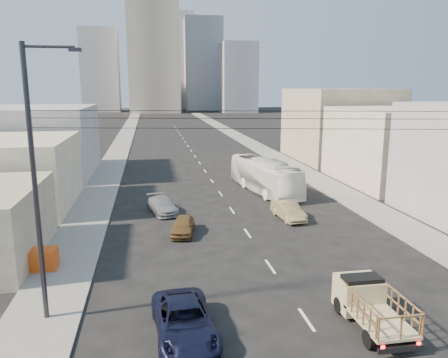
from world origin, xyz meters
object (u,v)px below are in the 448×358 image
object	(u,v)px
navy_pickup	(184,321)
flatbed_pickup	(371,302)
streetlamp_left	(37,179)
sedan_brown	(183,226)
sedan_grey	(162,205)
crate_stack	(41,259)
city_bus	(265,176)
sedan_tan	(288,211)

from	to	relation	value
navy_pickup	flatbed_pickup	bearing A→B (deg)	-6.78
flatbed_pickup	streetlamp_left	world-z (taller)	streetlamp_left
sedan_brown	sedan_grey	size ratio (longest dim) A/B	0.84
navy_pickup	sedan_grey	distance (m)	18.72
flatbed_pickup	sedan_brown	xyz separation A→B (m)	(-7.10, 13.48, -0.46)
sedan_brown	streetlamp_left	xyz separation A→B (m)	(-6.84, -10.59, 5.80)
sedan_grey	crate_stack	distance (m)	12.80
city_bus	streetlamp_left	xyz separation A→B (m)	(-15.81, -22.03, 4.79)
sedan_grey	crate_stack	bearing A→B (deg)	-137.93
flatbed_pickup	streetlamp_left	xyz separation A→B (m)	(-13.93, 2.89, 5.34)
sedan_brown	sedan_tan	xyz separation A→B (m)	(8.48, 2.25, 0.04)
flatbed_pickup	crate_stack	world-z (taller)	flatbed_pickup
flatbed_pickup	sedan_grey	world-z (taller)	flatbed_pickup
navy_pickup	sedan_tan	xyz separation A→B (m)	(9.43, 15.31, -0.04)
flatbed_pickup	sedan_grey	xyz separation A→B (m)	(-8.36, 19.14, -0.45)
sedan_brown	sedan_tan	distance (m)	8.77
sedan_grey	streetlamp_left	distance (m)	18.14
navy_pickup	crate_stack	xyz separation A→B (m)	(-7.49, 8.13, -0.03)
sedan_tan	crate_stack	xyz separation A→B (m)	(-16.93, -7.18, 0.01)
sedan_brown	city_bus	bearing A→B (deg)	62.87
sedan_grey	crate_stack	xyz separation A→B (m)	(-7.18, -10.59, 0.05)
sedan_tan	streetlamp_left	distance (m)	20.80
sedan_grey	navy_pickup	bearing A→B (deg)	-102.84
sedan_grey	streetlamp_left	xyz separation A→B (m)	(-5.58, -16.26, 5.79)
flatbed_pickup	city_bus	bearing A→B (deg)	85.69
streetlamp_left	crate_stack	distance (m)	8.23
sedan_brown	sedan_grey	distance (m)	5.80
navy_pickup	city_bus	size ratio (longest dim) A/B	0.44
crate_stack	city_bus	bearing A→B (deg)	43.22
city_bus	sedan_tan	bearing A→B (deg)	-102.63
streetlamp_left	sedan_tan	bearing A→B (deg)	39.98
navy_pickup	crate_stack	distance (m)	11.05
crate_stack	sedan_tan	bearing A→B (deg)	22.99
sedan_tan	streetlamp_left	bearing A→B (deg)	-146.03
crate_stack	streetlamp_left	bearing A→B (deg)	-74.17
streetlamp_left	sedan_brown	bearing A→B (deg)	57.15
flatbed_pickup	streetlamp_left	bearing A→B (deg)	168.29
flatbed_pickup	sedan_tan	distance (m)	15.80
flatbed_pickup	crate_stack	size ratio (longest dim) A/B	2.45
flatbed_pickup	navy_pickup	xyz separation A→B (m)	(-8.05, 0.43, -0.37)
streetlamp_left	navy_pickup	bearing A→B (deg)	-22.70
navy_pickup	city_bus	xyz separation A→B (m)	(9.92, 24.49, 0.92)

